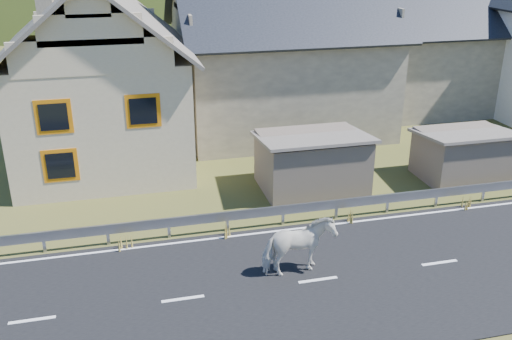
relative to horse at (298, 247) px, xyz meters
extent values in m
plane|color=#364215|center=(4.47, -0.51, -0.94)|extent=(160.00, 160.00, 0.00)
cube|color=black|center=(4.47, -0.51, -0.92)|extent=(60.00, 7.00, 0.04)
cube|color=silver|center=(4.47, -0.51, -0.90)|extent=(60.00, 6.60, 0.01)
cube|color=#93969B|center=(4.47, 3.17, -0.36)|extent=(28.00, 0.08, 0.34)
cube|color=#93969B|center=(-7.53, 3.19, -0.59)|extent=(0.10, 0.06, 0.70)
cube|color=#93969B|center=(-5.53, 3.19, -0.59)|extent=(0.10, 0.06, 0.70)
cube|color=#93969B|center=(-3.53, 3.19, -0.59)|extent=(0.10, 0.06, 0.70)
cube|color=#93969B|center=(-1.53, 3.19, -0.59)|extent=(0.10, 0.06, 0.70)
cube|color=#93969B|center=(0.47, 3.19, -0.59)|extent=(0.10, 0.06, 0.70)
cube|color=#93969B|center=(2.47, 3.19, -0.59)|extent=(0.10, 0.06, 0.70)
cube|color=#93969B|center=(4.47, 3.19, -0.59)|extent=(0.10, 0.06, 0.70)
cube|color=#93969B|center=(6.47, 3.19, -0.59)|extent=(0.10, 0.06, 0.70)
cube|color=#93969B|center=(8.47, 3.19, -0.59)|extent=(0.10, 0.06, 0.70)
cube|color=#6E5D50|center=(2.47, 5.99, 0.16)|extent=(4.30, 3.30, 2.40)
cube|color=#6E5D50|center=(8.97, 5.49, 0.06)|extent=(3.80, 2.90, 2.20)
cube|color=beige|center=(-5.53, 11.49, 1.56)|extent=(7.00, 9.00, 5.00)
cube|color=orange|center=(-7.13, 6.99, 2.46)|extent=(1.30, 0.12, 1.30)
cube|color=orange|center=(-3.93, 6.99, 2.46)|extent=(1.30, 0.12, 1.30)
cube|color=orange|center=(-7.13, 6.99, 0.56)|extent=(1.30, 0.12, 1.30)
cube|color=gray|center=(-7.53, 12.99, 5.62)|extent=(0.70, 0.70, 2.40)
cube|color=gray|center=(3.47, 14.49, 1.56)|extent=(10.00, 9.00, 5.00)
cube|color=gray|center=(13.47, 16.49, 1.36)|extent=(9.00, 8.00, 4.60)
ellipsoid|color=#1C3610|center=(9.47, 179.49, -20.94)|extent=(440.00, 280.00, 260.00)
imported|color=silver|center=(0.00, 0.00, 0.00)|extent=(1.26, 2.25, 1.81)
camera|label=1|loc=(-4.74, -14.01, 8.50)|focal=40.00mm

